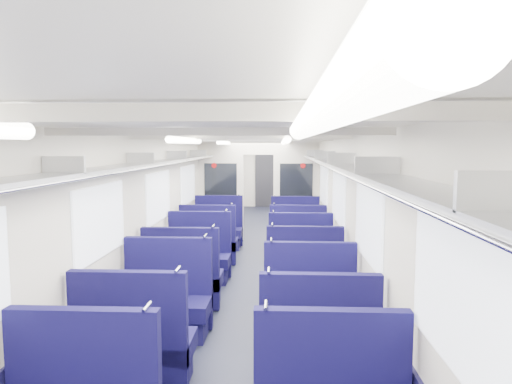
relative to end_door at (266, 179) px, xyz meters
name	(u,v)px	position (x,y,z in m)	size (l,w,h in m)	color
floor	(250,277)	(0.00, -8.94, -1.00)	(2.80, 18.00, 0.01)	black
ceiling	(250,137)	(0.00, -8.94, 1.35)	(2.80, 18.00, 0.01)	silver
wall_left	(167,207)	(-1.40, -8.94, 0.18)	(0.02, 18.00, 2.35)	beige
dado_left	(169,255)	(-1.39, -8.94, -0.65)	(0.03, 17.90, 0.70)	#131036
wall_right	(335,208)	(1.40, -8.94, 0.18)	(0.02, 18.00, 2.35)	beige
dado_right	(333,257)	(1.39, -8.94, -0.65)	(0.03, 17.90, 0.70)	#131036
wall_far	(266,174)	(0.00, 0.06, 0.18)	(2.80, 0.02, 2.35)	beige
luggage_rack_left	(177,160)	(-1.21, -8.94, 0.97)	(0.36, 17.40, 0.18)	#B2B5BA
luggage_rack_right	(324,160)	(1.21, -8.94, 0.97)	(0.36, 17.40, 0.18)	#B2B5BA
windows	(248,196)	(0.00, -9.40, 0.42)	(2.78, 15.60, 0.75)	white
ceiling_fittings	(249,140)	(0.00, -9.20, 1.29)	(2.70, 16.06, 0.11)	beige
end_door	(266,179)	(0.00, 0.00, 0.00)	(0.75, 0.06, 2.00)	black
bulkhead	(258,188)	(0.00, -5.90, 0.23)	(2.80, 0.10, 2.35)	beige
seat_8	(135,349)	(-0.83, -12.53, -0.64)	(1.04, 0.57, 1.16)	#100D41
seat_9	(318,353)	(0.83, -12.52, -0.64)	(1.04, 0.57, 1.16)	#100D41
seat_10	(166,305)	(-0.83, -11.36, -0.64)	(1.04, 0.57, 1.16)	#100D41
seat_11	(310,313)	(0.83, -11.54, -0.64)	(1.04, 0.57, 1.16)	#100D41
seat_12	(183,281)	(-0.83, -10.42, -0.64)	(1.04, 0.57, 1.16)	#100D41
seat_13	(304,279)	(0.83, -10.24, -0.64)	(1.04, 0.57, 1.16)	#100D41
seat_14	(199,259)	(-0.83, -9.20, -0.64)	(1.04, 0.57, 1.16)	#100D41
seat_15	(301,262)	(0.83, -9.28, -0.64)	(1.04, 0.57, 1.16)	#100D41
seat_16	(209,245)	(-0.83, -8.09, -0.64)	(1.04, 0.57, 1.16)	#100D41
seat_17	(298,245)	(0.83, -8.03, -0.64)	(1.04, 0.57, 1.16)	#100D41
seat_18	(218,232)	(-0.83, -6.78, -0.64)	(1.04, 0.57, 1.16)	#100D41
seat_19	(295,233)	(0.83, -6.85, -0.64)	(1.04, 0.57, 1.16)	#100D41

